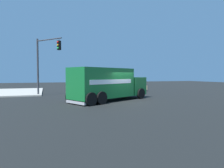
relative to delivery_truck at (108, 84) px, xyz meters
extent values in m
plane|color=black|center=(0.97, 1.22, -1.49)|extent=(100.00, 100.00, 0.00)
cube|color=#146B2D|center=(0.32, -0.63, 0.12)|extent=(4.75, 6.19, 2.50)
cube|color=#146B2D|center=(-1.49, 2.89, -0.29)|extent=(3.00, 2.79, 1.70)
cube|color=black|center=(-1.88, 3.65, 0.05)|extent=(1.83, 0.99, 0.88)
cube|color=#B2B2B7|center=(1.59, -3.09, -1.29)|extent=(2.14, 1.23, 0.21)
cube|color=white|center=(-0.75, -1.18, 0.24)|extent=(2.21, 4.28, 0.36)
cube|color=white|center=(1.40, -0.08, 0.24)|extent=(2.21, 4.28, 0.36)
cylinder|color=black|center=(-2.57, 2.28, -0.99)|extent=(0.71, 1.02, 1.00)
cylinder|color=black|center=(-0.36, 3.41, -0.99)|extent=(0.71, 1.02, 1.00)
cylinder|color=black|center=(-0.20, -2.32, -0.99)|extent=(0.71, 1.02, 1.00)
cylinder|color=black|center=(2.00, -1.19, -0.99)|extent=(0.71, 1.02, 1.00)
cylinder|color=black|center=(0.28, -3.25, -0.99)|extent=(0.71, 1.02, 1.00)
cylinder|color=black|center=(2.48, -2.12, -0.99)|extent=(0.71, 1.02, 1.00)
cylinder|color=#38383D|center=(-6.90, -6.00, 1.73)|extent=(0.20, 0.20, 6.15)
cylinder|color=#38383D|center=(-5.54, -4.81, 4.56)|extent=(2.81, 2.47, 0.12)
cylinder|color=#38383D|center=(-4.44, -3.86, 4.43)|extent=(0.03, 0.03, 0.25)
cube|color=black|center=(-4.44, -3.86, 3.83)|extent=(0.42, 0.42, 0.95)
sphere|color=red|center=(-4.32, -3.99, 4.15)|extent=(0.20, 0.20, 0.20)
sphere|color=#EFA314|center=(-4.32, -3.99, 3.84)|extent=(0.20, 0.20, 0.20)
sphere|color=#19CC4C|center=(-4.32, -3.99, 3.53)|extent=(0.20, 0.20, 0.20)
cube|color=tan|center=(-9.11, 6.44, -1.00)|extent=(2.13, 4.43, 0.65)
cube|color=black|center=(-9.10, 6.29, -0.43)|extent=(1.77, 2.52, 0.50)
cylinder|color=black|center=(-10.14, 7.78, -1.18)|extent=(0.25, 0.63, 0.62)
cylinder|color=black|center=(-8.30, 7.92, -1.18)|extent=(0.25, 0.63, 0.62)
cylinder|color=black|center=(-9.92, 4.95, -1.18)|extent=(0.25, 0.63, 0.62)
cylinder|color=black|center=(-8.08, 5.09, -1.18)|extent=(0.25, 0.63, 0.62)
camera|label=1|loc=(16.34, -5.28, 0.74)|focal=31.24mm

